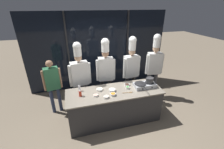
# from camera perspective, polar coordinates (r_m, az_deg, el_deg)

# --- Properties ---
(ground_plane) EXTENTS (24.00, 24.00, 0.00)m
(ground_plane) POSITION_cam_1_polar(r_m,az_deg,el_deg) (4.34, 0.92, -16.35)
(ground_plane) COLOR #7F705B
(window_wall_back) EXTENTS (4.93, 0.09, 2.70)m
(window_wall_back) POSITION_cam_1_polar(r_m,az_deg,el_deg) (5.40, -5.01, 8.74)
(window_wall_back) COLOR black
(window_wall_back) RESTS_ON ground_plane
(demo_counter) EXTENTS (2.42, 0.84, 0.89)m
(demo_counter) POSITION_cam_1_polar(r_m,az_deg,el_deg) (4.05, 0.96, -11.65)
(demo_counter) COLOR #2D2D30
(demo_counter) RESTS_ON ground_plane
(portable_stove) EXTENTS (0.57, 0.32, 0.12)m
(portable_stove) POSITION_cam_1_polar(r_m,az_deg,el_deg) (4.04, 12.32, -3.97)
(portable_stove) COLOR #B2B5BA
(portable_stove) RESTS_ON demo_counter
(frying_pan) EXTENTS (0.30, 0.52, 0.04)m
(frying_pan) POSITION_cam_1_polar(r_m,az_deg,el_deg) (3.95, 10.76, -3.29)
(frying_pan) COLOR #232326
(frying_pan) RESTS_ON portable_stove
(stock_pot) EXTENTS (0.22, 0.19, 0.14)m
(stock_pot) POSITION_cam_1_polar(r_m,az_deg,el_deg) (4.04, 14.14, -2.05)
(stock_pot) COLOR #333335
(stock_pot) RESTS_ON portable_stove
(squeeze_bottle_chili) EXTENTS (0.07, 0.07, 0.19)m
(squeeze_bottle_chili) POSITION_cam_1_polar(r_m,az_deg,el_deg) (3.64, -12.04, -6.88)
(squeeze_bottle_chili) COLOR red
(squeeze_bottle_chili) RESTS_ON demo_counter
(squeeze_bottle_clear) EXTENTS (0.06, 0.06, 0.18)m
(squeeze_bottle_clear) POSITION_cam_1_polar(r_m,az_deg,el_deg) (3.86, -12.34, -4.95)
(squeeze_bottle_clear) COLOR white
(squeeze_bottle_clear) RESTS_ON demo_counter
(prep_bowl_rice) EXTENTS (0.17, 0.17, 0.06)m
(prep_bowl_rice) POSITION_cam_1_polar(r_m,az_deg,el_deg) (3.79, 0.07, -5.89)
(prep_bowl_rice) COLOR white
(prep_bowl_rice) RESTS_ON demo_counter
(prep_bowl_noodles) EXTENTS (0.17, 0.17, 0.04)m
(prep_bowl_noodles) POSITION_cam_1_polar(r_m,az_deg,el_deg) (3.85, -4.77, -5.64)
(prep_bowl_noodles) COLOR white
(prep_bowl_noodles) RESTS_ON demo_counter
(prep_bowl_soy_glaze) EXTENTS (0.15, 0.15, 0.04)m
(prep_bowl_soy_glaze) POSITION_cam_1_polar(r_m,az_deg,el_deg) (4.07, 5.74, -3.82)
(prep_bowl_soy_glaze) COLOR white
(prep_bowl_soy_glaze) RESTS_ON demo_counter
(prep_bowl_shrimp) EXTENTS (0.12, 0.12, 0.04)m
(prep_bowl_shrimp) POSITION_cam_1_polar(r_m,az_deg,el_deg) (3.62, -6.19, -7.88)
(prep_bowl_shrimp) COLOR white
(prep_bowl_shrimp) RESTS_ON demo_counter
(prep_bowl_chicken) EXTENTS (0.13, 0.13, 0.05)m
(prep_bowl_chicken) POSITION_cam_1_polar(r_m,az_deg,el_deg) (3.54, -2.23, -8.51)
(prep_bowl_chicken) COLOR white
(prep_bowl_chicken) RESTS_ON demo_counter
(prep_bowl_scallions) EXTENTS (0.09, 0.09, 0.05)m
(prep_bowl_scallions) POSITION_cam_1_polar(r_m,az_deg,el_deg) (3.92, 5.97, -4.94)
(prep_bowl_scallions) COLOR white
(prep_bowl_scallions) RESTS_ON demo_counter
(prep_bowl_carrots) EXTENTS (0.13, 0.13, 0.06)m
(prep_bowl_carrots) POSITION_cam_1_polar(r_m,az_deg,el_deg) (3.62, 0.41, -7.52)
(prep_bowl_carrots) COLOR white
(prep_bowl_carrots) RESTS_ON demo_counter
(serving_spoon_slotted) EXTENTS (0.26, 0.07, 0.02)m
(serving_spoon_slotted) POSITION_cam_1_polar(r_m,az_deg,el_deg) (3.76, 6.73, -6.78)
(serving_spoon_slotted) COLOR olive
(serving_spoon_slotted) RESTS_ON demo_counter
(person_guest) EXTENTS (0.47, 0.25, 1.59)m
(person_guest) POSITION_cam_1_polar(r_m,az_deg,el_deg) (4.35, -21.69, -2.66)
(person_guest) COLOR #2D3856
(person_guest) RESTS_ON ground_plane
(chef_head) EXTENTS (0.60, 0.30, 2.02)m
(chef_head) POSITION_cam_1_polar(r_m,az_deg,el_deg) (4.21, -12.20, 0.50)
(chef_head) COLOR #4C4C51
(chef_head) RESTS_ON ground_plane
(chef_sous) EXTENTS (0.55, 0.27, 2.07)m
(chef_sous) POSITION_cam_1_polar(r_m,az_deg,el_deg) (4.30, -2.44, 2.57)
(chef_sous) COLOR #232326
(chef_sous) RESTS_ON ground_plane
(chef_line) EXTENTS (0.56, 0.27, 2.07)m
(chef_line) POSITION_cam_1_polar(r_m,az_deg,el_deg) (4.58, 7.34, 3.54)
(chef_line) COLOR #232326
(chef_line) RESTS_ON ground_plane
(chef_pastry) EXTENTS (0.56, 0.29, 2.10)m
(chef_pastry) POSITION_cam_1_polar(r_m,az_deg,el_deg) (4.89, 15.83, 4.57)
(chef_pastry) COLOR #4C4C51
(chef_pastry) RESTS_ON ground_plane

